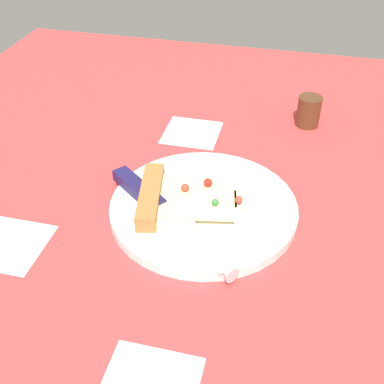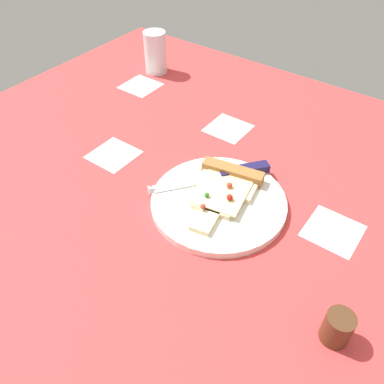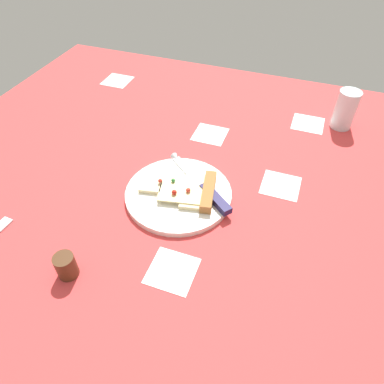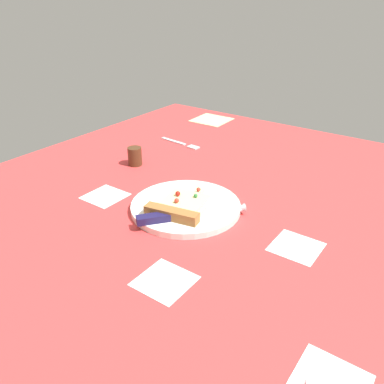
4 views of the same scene
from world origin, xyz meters
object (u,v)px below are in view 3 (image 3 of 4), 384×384
at_px(drinking_glass, 345,110).
at_px(pepper_shaker, 66,266).
at_px(plate, 178,194).
at_px(knife, 204,187).
at_px(pizza_slice, 189,191).

distance_m(drinking_glass, pepper_shaker, 0.84).
xyz_separation_m(plate, knife, (-0.05, -0.03, 0.01)).
bearing_deg(plate, pepper_shaker, 65.72).
bearing_deg(pepper_shaker, pizza_slice, -118.19).
relative_size(plate, pizza_slice, 1.34).
bearing_deg(drinking_glass, plate, 51.85).
relative_size(drinking_glass, pepper_shaker, 2.14).
bearing_deg(pizza_slice, knife, -61.21).
relative_size(pizza_slice, pepper_shaker, 3.58).
bearing_deg(pepper_shaker, drinking_glass, -123.32).
distance_m(plate, knife, 0.06).
height_order(pizza_slice, drinking_glass, drinking_glass).
bearing_deg(pizza_slice, drinking_glass, -47.67).
xyz_separation_m(knife, pepper_shaker, (0.17, 0.30, 0.01)).
relative_size(pizza_slice, knife, 0.92).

